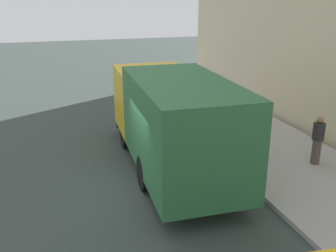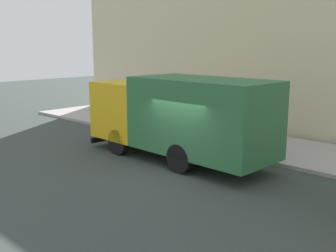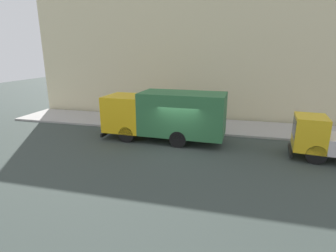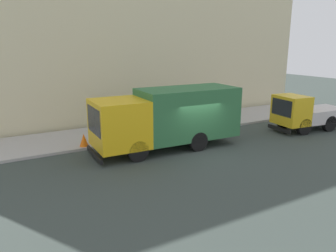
{
  "view_description": "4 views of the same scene",
  "coord_description": "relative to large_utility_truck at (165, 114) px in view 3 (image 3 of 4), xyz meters",
  "views": [
    {
      "loc": [
        -2.39,
        -9.95,
        5.51
      ],
      "look_at": [
        0.99,
        0.91,
        1.58
      ],
      "focal_mm": 40.99,
      "sensor_mm": 36.0,
      "label": 1
    },
    {
      "loc": [
        -10.07,
        -8.89,
        4.35
      ],
      "look_at": [
        1.15,
        1.66,
        1.27
      ],
      "focal_mm": 42.99,
      "sensor_mm": 36.0,
      "label": 2
    },
    {
      "loc": [
        -15.04,
        -3.22,
        5.68
      ],
      "look_at": [
        0.65,
        0.81,
        1.12
      ],
      "focal_mm": 28.3,
      "sensor_mm": 36.0,
      "label": 3
    },
    {
      "loc": [
        -13.59,
        9.56,
        5.57
      ],
      "look_at": [
        0.61,
        1.5,
        1.41
      ],
      "focal_mm": 35.01,
      "sensor_mm": 36.0,
      "label": 4
    }
  ],
  "objects": [
    {
      "name": "pedestrian_walking",
      "position": [
        2.58,
        0.23,
        -0.75
      ],
      "size": [
        0.46,
        0.46,
        1.67
      ],
      "rotation": [
        0.0,
        0.0,
        5.54
      ],
      "color": "#222228",
      "rests_on": "sidewalk"
    },
    {
      "name": "large_utility_truck",
      "position": [
        0.0,
        0.0,
        0.0
      ],
      "size": [
        2.85,
        8.06,
        3.21
      ],
      "rotation": [
        0.0,
        0.0,
        -0.03
      ],
      "color": "yellow",
      "rests_on": "ground"
    },
    {
      "name": "sidewalk",
      "position": [
        3.95,
        -1.14,
        -1.71
      ],
      "size": [
        4.26,
        30.0,
        0.15
      ],
      "primitive_type": "cube",
      "color": "#A9A5A1",
      "rests_on": "ground"
    },
    {
      "name": "pedestrian_standing",
      "position": [
        4.6,
        -1.37,
        -0.78
      ],
      "size": [
        0.54,
        0.54,
        1.64
      ],
      "rotation": [
        0.0,
        0.0,
        0.88
      ],
      "color": "brown",
      "rests_on": "sidewalk"
    },
    {
      "name": "ground",
      "position": [
        -1.18,
        -1.14,
        -1.78
      ],
      "size": [
        80.0,
        80.0,
        0.0
      ],
      "primitive_type": "plane",
      "color": "#36403B"
    },
    {
      "name": "building_facade",
      "position": [
        6.58,
        -1.14,
        4.23
      ],
      "size": [
        0.5,
        30.0,
        12.02
      ],
      "primitive_type": "cube",
      "color": "beige",
      "rests_on": "ground"
    },
    {
      "name": "small_flatbed_truck",
      "position": [
        -1.07,
        -9.63,
        -0.66
      ],
      "size": [
        2.57,
        5.25,
        2.35
      ],
      "rotation": [
        0.0,
        0.0,
        -0.11
      ],
      "color": "gold",
      "rests_on": "ground"
    },
    {
      "name": "traffic_cone_orange",
      "position": [
        2.15,
        4.02,
        -1.3
      ],
      "size": [
        0.48,
        0.48,
        0.68
      ],
      "primitive_type": "cone",
      "color": "orange",
      "rests_on": "sidewalk"
    }
  ]
}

